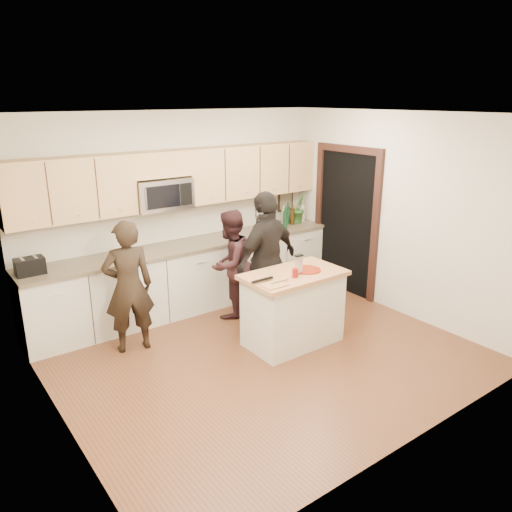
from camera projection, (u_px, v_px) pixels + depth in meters
floor at (263, 354)px, 5.83m from camera, size 4.50×4.50×0.00m
room_shell at (264, 209)px, 5.30m from camera, size 4.52×4.02×2.71m
back_cabinetry at (190, 276)px, 6.98m from camera, size 4.50×0.66×0.94m
upper_cabinetry at (183, 176)px, 6.69m from camera, size 4.50×0.33×0.75m
microwave at (162, 194)px, 6.53m from camera, size 0.76×0.41×0.40m
doorway at (346, 217)px, 7.42m from camera, size 0.06×1.25×2.20m
framed_picture at (285, 199)px, 8.06m from camera, size 0.30×0.03×0.38m
dish_towel at (130, 271)px, 6.20m from camera, size 0.34×0.60×0.48m
island at (293, 308)px, 5.96m from camera, size 1.20×0.70×0.90m
red_plate at (307, 270)px, 5.90m from camera, size 0.32×0.32×0.02m
box_grater at (299, 263)px, 5.75m from camera, size 0.10×0.06×0.22m
drink_glass at (295, 273)px, 5.67m from camera, size 0.07×0.07×0.10m
cutting_board at (275, 285)px, 5.42m from camera, size 0.27×0.19×0.02m
tongs at (262, 280)px, 5.53m from camera, size 0.29×0.03×0.02m
knife at (280, 282)px, 5.49m from camera, size 0.23×0.02×0.01m
toaster at (30, 266)px, 5.63m from camera, size 0.31×0.20×0.20m
bottle_cluster at (285, 215)px, 7.74m from camera, size 0.73×0.35×0.36m
orchid at (299, 208)px, 7.92m from camera, size 0.30×0.27×0.48m
woman_left at (128, 287)px, 5.71m from camera, size 0.64×0.48×1.57m
woman_center at (230, 264)px, 6.64m from camera, size 0.87×0.79×1.47m
woman_right at (267, 261)px, 6.26m from camera, size 1.11×0.65×1.78m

